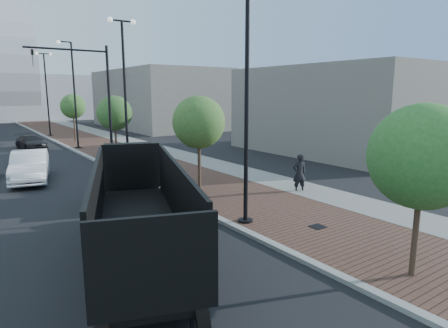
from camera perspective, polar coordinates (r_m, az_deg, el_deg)
sidewalk at (r=42.88m, az=-19.06°, el=3.47°), size 7.00×140.00×0.12m
concrete_strip at (r=43.69m, az=-15.65°, el=3.78°), size 2.40×140.00×0.13m
curb at (r=42.07m, az=-23.64°, el=3.04°), size 0.30×140.00×0.14m
dump_truck at (r=14.71m, az=-13.30°, el=-4.25°), size 6.42×13.27×3.01m
white_sedan at (r=24.29m, az=-26.89°, el=-0.29°), size 2.87×5.47×1.71m
dark_car_far at (r=38.15m, az=-26.75°, el=2.93°), size 2.37×4.46×1.23m
pedestrian at (r=19.45m, az=11.13°, el=-1.41°), size 0.83×0.68×1.97m
streetlight_1 at (r=13.95m, az=3.01°, el=8.02°), size 1.44×0.56×9.21m
streetlight_2 at (r=24.58m, az=-14.48°, el=9.94°), size 1.72×0.56×9.28m
streetlight_3 at (r=36.03m, az=-21.44°, el=8.90°), size 1.44×0.56×9.21m
streetlight_4 at (r=47.79m, az=-24.82°, el=9.48°), size 1.72×0.56×9.28m
traffic_mast at (r=27.13m, az=-18.57°, el=10.10°), size 5.09×0.20×8.00m
tree_0 at (r=11.06m, az=27.44°, el=0.98°), size 2.73×2.73×4.73m
tree_1 at (r=18.79m, az=-3.69°, el=6.19°), size 2.59×2.57×4.82m
tree_2 at (r=29.70m, az=-15.90°, el=7.28°), size 2.58×2.56×4.74m
tree_3 at (r=41.21m, az=-21.47°, el=7.95°), size 2.45×2.41×4.79m
commercial_block_ne at (r=56.40m, az=-9.78°, el=9.49°), size 12.00×22.00×8.00m
commercial_block_e at (r=33.51m, az=16.37°, el=7.68°), size 10.00×16.00×7.00m
utility_cover_1 at (r=14.63m, az=13.76°, el=-9.02°), size 0.50×0.50×0.02m
utility_cover_2 at (r=23.09m, az=-7.11°, el=-1.57°), size 0.50×0.50×0.02m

